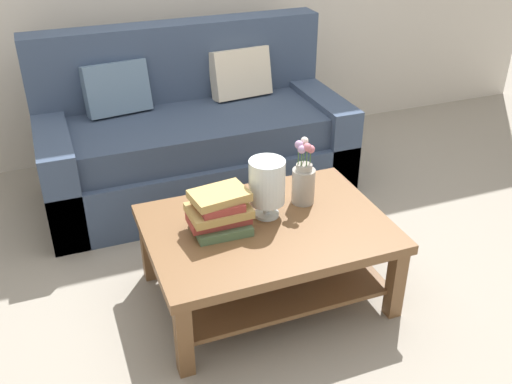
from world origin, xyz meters
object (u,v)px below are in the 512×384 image
object	(u,v)px
couch	(193,138)
coffee_table	(269,245)
glass_hurricane_vase	(267,183)
flower_pitcher	(303,180)
book_stack_main	(219,212)

from	to	relation	value
couch	coffee_table	distance (m)	1.25
coffee_table	glass_hurricane_vase	distance (m)	0.31
coffee_table	flower_pitcher	xyz separation A→B (m)	(0.24, 0.13, 0.25)
coffee_table	flower_pitcher	bearing A→B (deg)	29.10
flower_pitcher	book_stack_main	bearing A→B (deg)	-169.20
book_stack_main	coffee_table	bearing A→B (deg)	-10.63
glass_hurricane_vase	flower_pitcher	distance (m)	0.24
coffee_table	couch	bearing A→B (deg)	91.65
couch	flower_pitcher	distance (m)	1.16
book_stack_main	glass_hurricane_vase	world-z (taller)	glass_hurricane_vase
glass_hurricane_vase	coffee_table	bearing A→B (deg)	-103.95
couch	glass_hurricane_vase	xyz separation A→B (m)	(0.06, -1.16, 0.25)
couch	book_stack_main	xyz separation A→B (m)	(-0.20, -1.20, 0.17)
coffee_table	book_stack_main	distance (m)	0.32
couch	glass_hurricane_vase	size ratio (longest dim) A/B	6.47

